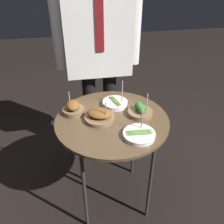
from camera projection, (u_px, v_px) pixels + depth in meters
name	position (u px, v px, depth m)	size (l,w,h in m)	color
ground_plane	(112.00, 195.00, 1.85)	(8.00, 8.00, 0.00)	black
serving_cart	(112.00, 126.00, 1.49)	(0.67, 0.67, 0.70)	brown
bowl_roast_near_rim	(100.00, 116.00, 1.44)	(0.18, 0.18, 0.14)	brown
bowl_asparagus_mid_right	(139.00, 134.00, 1.32)	(0.17, 0.17, 0.13)	silver
bowl_asparagus_back_left	(115.00, 103.00, 1.58)	(0.16, 0.16, 0.17)	silver
bowl_broccoli_front_right	(140.00, 111.00, 1.49)	(0.15, 0.15, 0.13)	brown
bowl_roast_front_center	(73.00, 108.00, 1.50)	(0.13, 0.13, 0.13)	brown
waiter_figure	(98.00, 41.00, 1.67)	(0.59, 0.22, 1.59)	black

